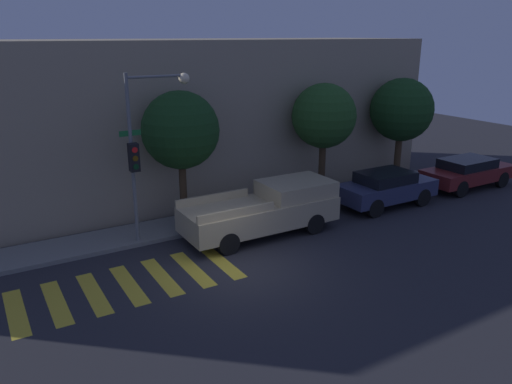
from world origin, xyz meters
TOP-DOWN VIEW (x-y plane):
  - ground_plane at (0.00, 0.00)m, footprint 60.00×60.00m
  - sidewalk at (0.00, 4.13)m, footprint 26.00×1.86m
  - building_row at (0.00, 8.46)m, footprint 26.00×6.00m
  - crosswalk at (-3.14, 0.80)m, footprint 6.29×2.60m
  - traffic_light_pole at (-1.55, 3.37)m, footprint 2.43×0.56m
  - pickup_truck at (2.26, 2.10)m, footprint 5.53×2.04m
  - sedan_near_corner at (7.97, 2.10)m, footprint 4.21×1.76m
  - sedan_middle at (13.05, 2.10)m, footprint 4.60×1.81m
  - tree_near_corner at (0.04, 4.31)m, footprint 2.75×2.75m
  - tree_midblock at (6.36, 4.31)m, footprint 2.67×2.67m
  - tree_far_end at (10.82, 4.31)m, footprint 2.86×2.86m

SIDE VIEW (x-z plane):
  - ground_plane at x=0.00m, z-range 0.00..0.00m
  - crosswalk at x=-3.14m, z-range 0.00..0.00m
  - sidewalk at x=0.00m, z-range 0.00..0.14m
  - sedan_middle at x=13.05m, z-range 0.07..1.45m
  - sedan_near_corner at x=7.97m, z-range 0.06..1.53m
  - pickup_truck at x=2.26m, z-range 0.04..1.79m
  - building_row at x=0.00m, z-range 0.00..6.56m
  - tree_far_end at x=10.82m, z-range 1.00..5.91m
  - tree_midblock at x=6.36m, z-range 1.09..5.97m
  - tree_near_corner at x=0.04m, z-range 1.07..6.01m
  - traffic_light_pole at x=-1.55m, z-range 0.78..6.43m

